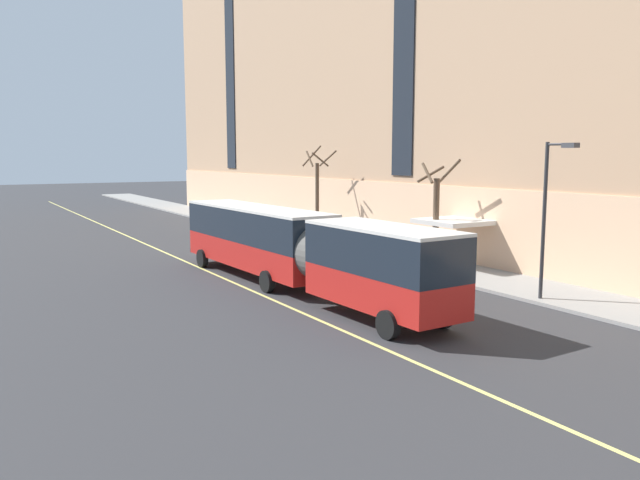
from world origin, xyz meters
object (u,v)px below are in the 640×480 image
object	(u,v)px
city_bus	(294,246)
parked_car_navy_1	(340,248)
parked_car_black_0	(233,224)
fire_hydrant	(358,249)
street_tree_far_downtown	(317,193)
street_lamp	(550,203)
street_tree_far_uptown	(436,214)

from	to	relation	value
city_bus	parked_car_navy_1	size ratio (longest dim) A/B	4.44
parked_car_black_0	parked_car_navy_1	world-z (taller)	same
fire_hydrant	parked_car_black_0	bearing A→B (deg)	97.05
parked_car_black_0	street_tree_far_downtown	xyz separation A→B (m)	(3.21, -7.63, 2.75)
street_tree_far_downtown	fire_hydrant	world-z (taller)	street_tree_far_downtown
parked_car_black_0	fire_hydrant	world-z (taller)	parked_car_black_0
city_bus	parked_car_navy_1	distance (m)	8.30
parked_car_black_0	street_lamp	size ratio (longest dim) A/B	0.72
city_bus	parked_car_navy_1	bearing A→B (deg)	42.67
parked_car_black_0	street_tree_far_uptown	world-z (taller)	street_tree_far_uptown
parked_car_navy_1	street_tree_far_uptown	world-z (taller)	street_tree_far_uptown
parked_car_navy_1	street_tree_far_downtown	world-z (taller)	street_tree_far_downtown
street_tree_far_uptown	fire_hydrant	xyz separation A→B (m)	(-1.40, 5.38, -2.53)
street_tree_far_uptown	fire_hydrant	world-z (taller)	street_tree_far_uptown
fire_hydrant	city_bus	bearing A→B (deg)	-141.13
fire_hydrant	street_lamp	bearing A→B (deg)	-89.58
street_tree_far_uptown	street_tree_far_downtown	distance (m)	12.53
city_bus	street_tree_far_uptown	distance (m)	9.25
city_bus	parked_car_black_0	xyz separation A→B (m)	(5.94, 21.03, -1.30)
parked_car_black_0	street_tree_far_downtown	world-z (taller)	street_tree_far_downtown
street_tree_far_uptown	fire_hydrant	size ratio (longest dim) A/B	8.07
street_lamp	fire_hydrant	size ratio (longest dim) A/B	9.07
street_tree_far_downtown	city_bus	bearing A→B (deg)	-124.34
street_lamp	fire_hydrant	bearing A→B (deg)	90.42
street_tree_far_uptown	street_lamp	bearing A→B (deg)	-98.81
street_lamp	fire_hydrant	world-z (taller)	street_lamp
parked_car_black_0	street_tree_far_downtown	distance (m)	8.73
parked_car_black_0	parked_car_navy_1	distance (m)	15.47
parked_car_black_0	street_tree_far_uptown	size ratio (longest dim) A/B	0.80
street_tree_far_downtown	parked_car_navy_1	bearing A→B (deg)	-111.72
parked_car_black_0	fire_hydrant	size ratio (longest dim) A/B	6.49
street_tree_far_downtown	street_lamp	xyz separation A→B (m)	(-1.28, -20.89, 0.65)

